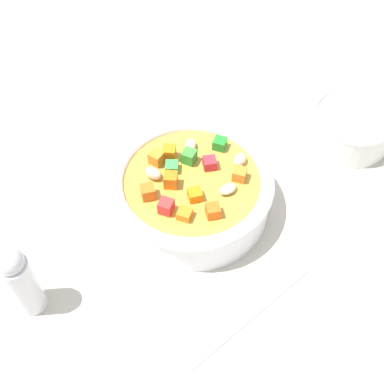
% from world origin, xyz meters
% --- Properties ---
extents(ground_plane, '(1.40, 1.40, 0.02)m').
position_xyz_m(ground_plane, '(0.00, 0.00, -0.01)').
color(ground_plane, '#BAB2A0').
extents(soup_bowl_main, '(0.16, 0.16, 0.06)m').
position_xyz_m(soup_bowl_main, '(-0.00, -0.00, 0.03)').
color(soup_bowl_main, white).
rests_on(soup_bowl_main, ground_plane).
extents(spoon, '(0.24, 0.08, 0.01)m').
position_xyz_m(spoon, '(0.01, 0.13, 0.00)').
color(spoon, silver).
rests_on(spoon, ground_plane).
extents(side_bowl_small, '(0.10, 0.10, 0.04)m').
position_xyz_m(side_bowl_small, '(-0.18, 0.10, 0.02)').
color(side_bowl_small, white).
rests_on(side_bowl_small, ground_plane).
extents(pepper_shaker, '(0.03, 0.03, 0.09)m').
position_xyz_m(pepper_shaker, '(0.17, -0.06, 0.04)').
color(pepper_shaker, silver).
rests_on(pepper_shaker, ground_plane).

